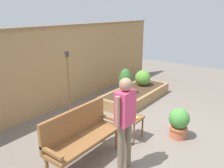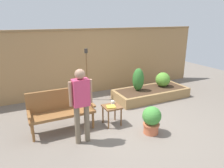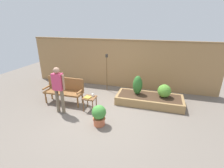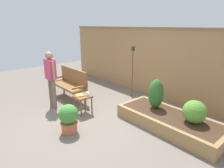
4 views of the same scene
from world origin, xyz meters
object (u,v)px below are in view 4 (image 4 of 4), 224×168
object	(u,v)px
garden_bench	(71,82)
cup_on_table	(87,94)
shrub_far_corner	(194,112)
tiki_torch	(133,63)
potted_boxwood	(69,117)
shrub_near_bench	(156,94)
person_by_bench	(51,75)
side_table	(83,99)
book_on_table	(80,95)

from	to	relation	value
garden_bench	cup_on_table	bearing A→B (deg)	-9.38
shrub_far_corner	tiki_torch	bearing A→B (deg)	163.77
potted_boxwood	shrub_near_bench	world-z (taller)	shrub_near_bench
tiki_torch	person_by_bench	bearing A→B (deg)	-111.62
cup_on_table	shrub_near_bench	xyz separation A→B (m)	(1.38, 1.03, 0.13)
side_table	person_by_bench	bearing A→B (deg)	-154.17
shrub_near_bench	tiki_torch	bearing A→B (deg)	154.01
garden_bench	shrub_near_bench	world-z (taller)	shrub_near_bench
book_on_table	person_by_bench	xyz separation A→B (m)	(-0.82, -0.37, 0.44)
person_by_bench	book_on_table	bearing A→B (deg)	24.01
book_on_table	side_table	bearing A→B (deg)	62.28
potted_boxwood	garden_bench	bearing A→B (deg)	149.02
book_on_table	shrub_far_corner	distance (m)	2.73
garden_bench	potted_boxwood	bearing A→B (deg)	-30.98
person_by_bench	side_table	bearing A→B (deg)	25.83
tiki_torch	shrub_near_bench	bearing A→B (deg)	-25.99
garden_bench	potted_boxwood	xyz separation A→B (m)	(1.75, -1.05, -0.20)
cup_on_table	garden_bench	bearing A→B (deg)	170.62
garden_bench	book_on_table	distance (m)	1.14
side_table	shrub_far_corner	world-z (taller)	shrub_far_corner
side_table	shrub_near_bench	size ratio (longest dim) A/B	0.67
side_table	potted_boxwood	size ratio (longest dim) A/B	0.76
book_on_table	tiki_torch	bearing A→B (deg)	102.14
cup_on_table	potted_boxwood	xyz separation A→B (m)	(0.54, -0.85, -0.18)
garden_bench	potted_boxwood	world-z (taller)	garden_bench
garden_bench	person_by_bench	bearing A→B (deg)	-69.99
shrub_near_bench	tiki_torch	world-z (taller)	tiki_torch
tiki_torch	person_by_bench	xyz separation A→B (m)	(-0.89, -2.24, -0.18)
shrub_near_bench	tiki_torch	xyz separation A→B (m)	(-1.43, 0.70, 0.45)
tiki_torch	person_by_bench	world-z (taller)	tiki_torch
potted_boxwood	shrub_near_bench	bearing A→B (deg)	66.08
potted_boxwood	person_by_bench	world-z (taller)	person_by_bench
side_table	cup_on_table	size ratio (longest dim) A/B	4.12
side_table	book_on_table	world-z (taller)	book_on_table
shrub_far_corner	side_table	bearing A→B (deg)	-154.90
side_table	potted_boxwood	xyz separation A→B (m)	(0.61, -0.75, -0.05)
shrub_near_bench	book_on_table	bearing A→B (deg)	-141.62
garden_bench	side_table	size ratio (longest dim) A/B	3.00
cup_on_table	tiki_torch	world-z (taller)	tiki_torch
potted_boxwood	person_by_bench	distance (m)	1.63
shrub_near_bench	shrub_far_corner	distance (m)	0.97
tiki_torch	person_by_bench	size ratio (longest dim) A/B	1.03
tiki_torch	person_by_bench	distance (m)	2.42
garden_bench	cup_on_table	xyz separation A→B (m)	(1.20, -0.20, -0.02)
book_on_table	shrub_near_bench	bearing A→B (deg)	52.62
cup_on_table	person_by_bench	xyz separation A→B (m)	(-0.94, -0.52, 0.41)
side_table	cup_on_table	xyz separation A→B (m)	(0.07, 0.10, 0.13)
side_table	cup_on_table	bearing A→B (deg)	56.12
garden_bench	tiki_torch	size ratio (longest dim) A/B	0.90
potted_boxwood	tiki_torch	bearing A→B (deg)	103.02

